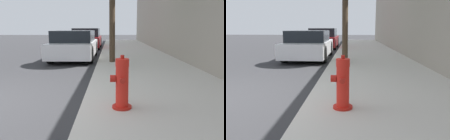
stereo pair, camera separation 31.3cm
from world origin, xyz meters
The scene contains 4 objects.
sidewalk_slab centered at (3.72, 0.00, 0.06)m, with size 3.28×40.00×0.11m.
fire_hydrant centered at (2.76, -0.34, 0.50)m, with size 0.35×0.35×0.86m.
parked_car_near centered at (0.99, 6.11, 0.63)m, with size 1.79×4.15×1.26m.
parked_car_mid centered at (0.97, 11.34, 0.66)m, with size 1.85×3.90×1.35m.
Camera 1 is at (2.58, -3.69, 1.38)m, focal length 35.00 mm.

